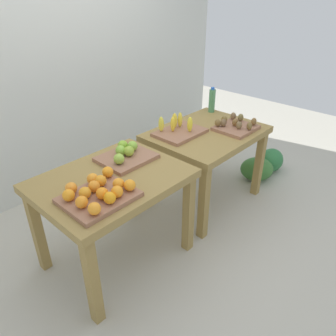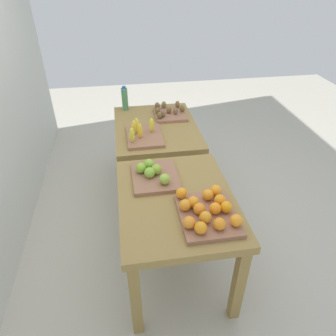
{
  "view_description": "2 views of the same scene",
  "coord_description": "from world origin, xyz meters",
  "px_view_note": "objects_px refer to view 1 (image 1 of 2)",
  "views": [
    {
      "loc": [
        -1.72,
        -1.62,
        1.94
      ],
      "look_at": [
        0.04,
        0.01,
        0.58
      ],
      "focal_mm": 34.69,
      "sensor_mm": 36.0,
      "label": 1
    },
    {
      "loc": [
        -2.19,
        0.32,
        2.14
      ],
      "look_at": [
        0.03,
        -0.04,
        0.6
      ],
      "focal_mm": 33.22,
      "sensor_mm": 36.0,
      "label": 2
    }
  ],
  "objects_px": {
    "kiwi_bin": "(236,126)",
    "water_bottle": "(212,101)",
    "orange_bin": "(99,193)",
    "apple_bin": "(126,155)",
    "display_table_left": "(113,190)",
    "banana_crate": "(179,130)",
    "watermelon_pile": "(264,165)",
    "display_table_right": "(206,142)"
  },
  "relations": [
    {
      "from": "kiwi_bin",
      "to": "water_bottle",
      "type": "height_order",
      "value": "water_bottle"
    },
    {
      "from": "orange_bin",
      "to": "apple_bin",
      "type": "distance_m",
      "value": 0.54
    },
    {
      "from": "display_table_left",
      "to": "orange_bin",
      "type": "bearing_deg",
      "value": -144.4
    },
    {
      "from": "banana_crate",
      "to": "apple_bin",
      "type": "bearing_deg",
      "value": -178.14
    },
    {
      "from": "orange_bin",
      "to": "water_bottle",
      "type": "xyz_separation_m",
      "value": [
        1.78,
        0.43,
        0.08
      ]
    },
    {
      "from": "apple_bin",
      "to": "banana_crate",
      "type": "xyz_separation_m",
      "value": [
        0.64,
        0.02,
        0.0
      ]
    },
    {
      "from": "kiwi_bin",
      "to": "display_table_left",
      "type": "bearing_deg",
      "value": 172.82
    },
    {
      "from": "orange_bin",
      "to": "kiwi_bin",
      "type": "height_order",
      "value": "orange_bin"
    },
    {
      "from": "watermelon_pile",
      "to": "orange_bin",
      "type": "bearing_deg",
      "value": 178.49
    },
    {
      "from": "kiwi_bin",
      "to": "water_bottle",
      "type": "relative_size",
      "value": 1.38
    },
    {
      "from": "display_table_left",
      "to": "kiwi_bin",
      "type": "relative_size",
      "value": 2.89
    },
    {
      "from": "apple_bin",
      "to": "watermelon_pile",
      "type": "xyz_separation_m",
      "value": [
        1.73,
        -0.34,
        -0.66
      ]
    },
    {
      "from": "orange_bin",
      "to": "water_bottle",
      "type": "bearing_deg",
      "value": 13.67
    },
    {
      "from": "display_table_left",
      "to": "apple_bin",
      "type": "relative_size",
      "value": 2.6
    },
    {
      "from": "orange_bin",
      "to": "display_table_right",
      "type": "bearing_deg",
      "value": 6.68
    },
    {
      "from": "banana_crate",
      "to": "watermelon_pile",
      "type": "xyz_separation_m",
      "value": [
        1.08,
        -0.36,
        -0.66
      ]
    },
    {
      "from": "kiwi_bin",
      "to": "display_table_right",
      "type": "bearing_deg",
      "value": 141.74
    },
    {
      "from": "orange_bin",
      "to": "apple_bin",
      "type": "bearing_deg",
      "value": 31.19
    },
    {
      "from": "kiwi_bin",
      "to": "orange_bin",
      "type": "bearing_deg",
      "value": 179.6
    },
    {
      "from": "display_table_left",
      "to": "banana_crate",
      "type": "xyz_separation_m",
      "value": [
        0.89,
        0.15,
        0.15
      ]
    },
    {
      "from": "apple_bin",
      "to": "water_bottle",
      "type": "distance_m",
      "value": 1.33
    },
    {
      "from": "banana_crate",
      "to": "watermelon_pile",
      "type": "distance_m",
      "value": 1.32
    },
    {
      "from": "display_table_right",
      "to": "kiwi_bin",
      "type": "bearing_deg",
      "value": -38.26
    },
    {
      "from": "display_table_left",
      "to": "watermelon_pile",
      "type": "xyz_separation_m",
      "value": [
        1.98,
        -0.21,
        -0.52
      ]
    },
    {
      "from": "display_table_left",
      "to": "display_table_right",
      "type": "bearing_deg",
      "value": 0.0
    },
    {
      "from": "water_bottle",
      "to": "watermelon_pile",
      "type": "relative_size",
      "value": 0.36
    },
    {
      "from": "apple_bin",
      "to": "water_bottle",
      "type": "relative_size",
      "value": 1.53
    },
    {
      "from": "display_table_right",
      "to": "banana_crate",
      "type": "relative_size",
      "value": 2.36
    },
    {
      "from": "display_table_left",
      "to": "watermelon_pile",
      "type": "distance_m",
      "value": 2.05
    },
    {
      "from": "apple_bin",
      "to": "banana_crate",
      "type": "bearing_deg",
      "value": 1.86
    },
    {
      "from": "display_table_right",
      "to": "water_bottle",
      "type": "height_order",
      "value": "water_bottle"
    },
    {
      "from": "display_table_right",
      "to": "orange_bin",
      "type": "bearing_deg",
      "value": -173.32
    },
    {
      "from": "banana_crate",
      "to": "water_bottle",
      "type": "height_order",
      "value": "water_bottle"
    },
    {
      "from": "water_bottle",
      "to": "watermelon_pile",
      "type": "xyz_separation_m",
      "value": [
        0.41,
        -0.49,
        -0.75
      ]
    },
    {
      "from": "banana_crate",
      "to": "water_bottle",
      "type": "xyz_separation_m",
      "value": [
        0.67,
        0.13,
        0.09
      ]
    },
    {
      "from": "water_bottle",
      "to": "orange_bin",
      "type": "bearing_deg",
      "value": -166.33
    },
    {
      "from": "banana_crate",
      "to": "water_bottle",
      "type": "distance_m",
      "value": 0.69
    },
    {
      "from": "apple_bin",
      "to": "kiwi_bin",
      "type": "xyz_separation_m",
      "value": [
        1.09,
        -0.29,
        -0.0
      ]
    },
    {
      "from": "kiwi_bin",
      "to": "watermelon_pile",
      "type": "xyz_separation_m",
      "value": [
        0.64,
        -0.05,
        -0.66
      ]
    },
    {
      "from": "water_bottle",
      "to": "watermelon_pile",
      "type": "bearing_deg",
      "value": -49.79
    },
    {
      "from": "display_table_left",
      "to": "orange_bin",
      "type": "relative_size",
      "value": 2.29
    },
    {
      "from": "display_table_right",
      "to": "water_bottle",
      "type": "bearing_deg",
      "value": 32.02
    }
  ]
}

